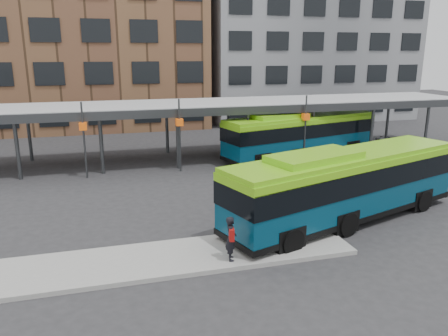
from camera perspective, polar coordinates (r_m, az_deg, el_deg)
ground at (r=21.29m, az=7.06°, el=-6.49°), size 120.00×120.00×0.00m
boarding_island at (r=17.20m, az=-6.44°, el=-11.56°), size 14.00×3.00×0.18m
canopy at (r=32.28m, az=-1.66°, el=8.12°), size 40.00×6.53×4.80m
building_brick at (r=50.39m, az=-19.06°, el=17.89°), size 26.00×14.00×22.00m
building_grey at (r=55.63m, az=10.15°, el=17.06°), size 24.00×14.00×20.00m
bus_front at (r=20.97m, az=15.59°, el=-1.95°), size 13.06×6.56×3.54m
bus_rear at (r=33.20m, az=9.99°, el=4.42°), size 12.82×5.75×3.46m
pedestrian at (r=16.39m, az=0.93°, el=-9.14°), size 0.51×0.69×1.71m
bike_rack at (r=37.23m, az=18.16°, el=2.96°), size 4.97×1.61×1.06m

